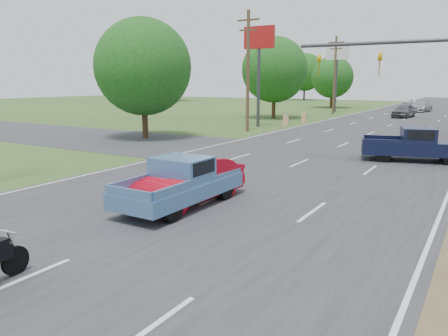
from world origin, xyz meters
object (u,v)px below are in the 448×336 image
Objects in this scene: navy_pickup at (418,144)px; red_convertible at (190,181)px; distant_car_grey at (404,111)px; distant_car_silver at (421,106)px; distant_car_white at (413,103)px; blue_pickup at (183,181)px.

red_convertible is at bearing -38.37° from navy_pickup.
red_convertible is at bearing -83.32° from distant_car_grey.
distant_car_white is (-2.95, 13.53, -0.12)m from distant_car_silver.
navy_pickup is 31.36m from distant_car_grey.
red_convertible is 43.84m from distant_car_grey.
distant_car_silver is at bearing 95.39° from distant_car_grey.
navy_pickup is (5.62, 12.99, 0.14)m from red_convertible.
navy_pickup reaches higher than distant_car_white.
distant_car_silver is 1.14× the size of distant_car_white.
distant_car_white is at bearing 102.58° from distant_car_grey.
navy_pickup reaches higher than red_convertible.
distant_car_silver is at bearing 90.29° from blue_pickup.
blue_pickup is at bearing -86.06° from red_convertible.
distant_car_silver is (0.28, 56.17, 0.00)m from red_convertible.
red_convertible is 0.88× the size of distant_car_silver.
distant_car_grey is at bearing 104.83° from distant_car_white.
distant_car_white is at bearing 111.17° from distant_car_silver.
navy_pickup is 1.24× the size of distant_car_white.
distant_car_white is (-8.30, 56.72, -0.26)m from navy_pickup.
blue_pickup is 56.59m from distant_car_silver.
red_convertible is 14.15m from navy_pickup.
distant_car_silver is at bearing 172.10° from navy_pickup.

